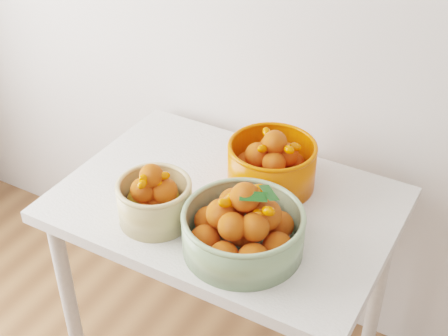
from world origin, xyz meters
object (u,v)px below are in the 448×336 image
(bowl_green, at_px, (243,228))
(bowl_orange, at_px, (271,164))
(bowl_cream, at_px, (155,200))
(table, at_px, (226,224))

(bowl_green, xyz_separation_m, bowl_orange, (-0.06, 0.30, 0.00))
(bowl_cream, distance_m, bowl_green, 0.28)
(table, distance_m, bowl_green, 0.28)
(bowl_green, height_order, bowl_orange, bowl_green)
(table, relative_size, bowl_cream, 3.51)
(table, distance_m, bowl_orange, 0.24)
(bowl_green, distance_m, bowl_orange, 0.31)
(table, height_order, bowl_green, bowl_green)
(bowl_cream, bearing_deg, bowl_green, 2.65)
(bowl_cream, height_order, bowl_green, bowl_green)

